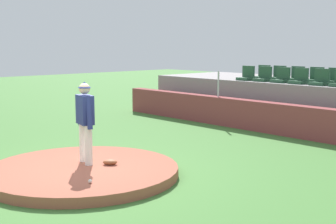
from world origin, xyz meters
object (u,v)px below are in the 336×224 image
at_px(baseball, 90,181).
at_px(stadium_chair_2, 282,78).
at_px(stadium_chair_9, 296,76).
at_px(stadium_chair_10, 315,78).
at_px(stadium_chair_7, 263,75).
at_px(stadium_chair_0, 247,76).
at_px(fielding_glove, 110,162).
at_px(stadium_chair_3, 299,79).
at_px(pitcher, 85,116).
at_px(stadium_chair_1, 263,77).
at_px(stadium_chair_8, 278,75).
at_px(stadium_chair_4, 320,80).
at_px(stadium_chair_11, 334,79).

relative_size(baseball, stadium_chair_2, 0.15).
distance_m(stadium_chair_2, stadium_chair_9, 0.89).
bearing_deg(stadium_chair_10, stadium_chair_7, -0.10).
relative_size(stadium_chair_0, stadium_chair_9, 1.00).
bearing_deg(baseball, stadium_chair_0, 110.33).
distance_m(fielding_glove, stadium_chair_9, 8.62).
distance_m(fielding_glove, stadium_chair_3, 7.68).
bearing_deg(pitcher, stadium_chair_1, 112.28).
relative_size(stadium_chair_0, stadium_chair_3, 1.00).
distance_m(stadium_chair_8, stadium_chair_9, 0.72).
bearing_deg(pitcher, stadium_chair_2, 107.19).
bearing_deg(stadium_chair_9, stadium_chair_7, 1.08).
relative_size(stadium_chair_4, stadium_chair_9, 1.00).
relative_size(stadium_chair_7, stadium_chair_9, 1.00).
bearing_deg(stadium_chair_9, stadium_chair_8, 1.78).
relative_size(stadium_chair_1, stadium_chair_2, 1.00).
distance_m(stadium_chair_0, stadium_chair_4, 2.79).
xyz_separation_m(stadium_chair_7, stadium_chair_8, (0.66, 0.00, 0.00)).
relative_size(baseball, stadium_chair_10, 0.15).
xyz_separation_m(pitcher, stadium_chair_2, (-0.50, 7.86, 0.41)).
bearing_deg(stadium_chair_8, pitcher, 97.99).
distance_m(pitcher, stadium_chair_2, 7.89).
xyz_separation_m(stadium_chair_7, stadium_chair_11, (2.77, -0.02, 0.00)).
distance_m(stadium_chair_0, stadium_chair_1, 0.69).
xyz_separation_m(fielding_glove, stadium_chair_3, (-0.27, 7.56, 1.35)).
xyz_separation_m(baseball, stadium_chair_10, (-1.05, 9.46, 1.37)).
height_order(pitcher, stadium_chair_7, stadium_chair_7).
relative_size(stadium_chair_0, stadium_chair_8, 1.00).
bearing_deg(stadium_chair_0, stadium_chair_1, -176.69).
height_order(stadium_chair_1, stadium_chair_8, same).
bearing_deg(stadium_chair_10, stadium_chair_2, 50.28).
xyz_separation_m(pitcher, stadium_chair_1, (-1.20, 7.85, 0.41)).
bearing_deg(stadium_chair_9, stadium_chair_1, 52.50).
height_order(stadium_chair_4, stadium_chair_7, same).
bearing_deg(stadium_chair_11, baseball, 92.35).
distance_m(stadium_chair_7, stadium_chair_8, 0.66).
bearing_deg(stadium_chair_4, pitcher, 83.45).
bearing_deg(stadium_chair_11, fielding_glove, 87.03).
distance_m(fielding_glove, stadium_chair_7, 8.86).
bearing_deg(stadium_chair_3, stadium_chair_9, -52.90).
bearing_deg(stadium_chair_1, stadium_chair_4, -179.99).
height_order(baseball, stadium_chair_8, stadium_chair_8).
height_order(pitcher, baseball, pitcher).
xyz_separation_m(stadium_chair_8, stadium_chair_10, (1.45, -0.01, 0.00)).
height_order(baseball, stadium_chair_0, stadium_chair_0).
relative_size(stadium_chair_1, stadium_chair_3, 1.00).
bearing_deg(stadium_chair_8, stadium_chair_7, 0.32).
height_order(stadium_chair_8, stadium_chair_11, same).
relative_size(stadium_chair_0, stadium_chair_11, 1.00).
height_order(fielding_glove, stadium_chair_10, stadium_chair_10).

